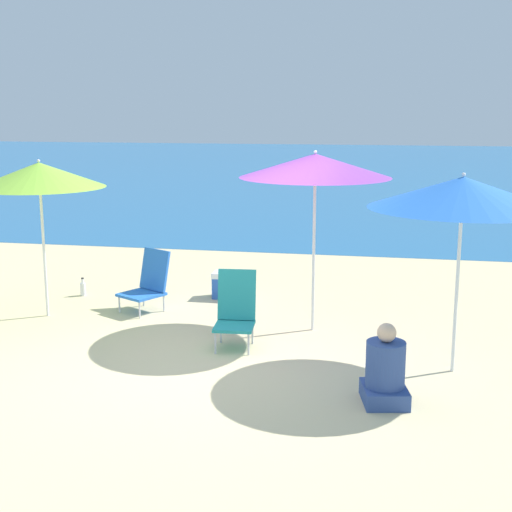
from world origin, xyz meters
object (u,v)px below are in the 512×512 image
person_seated_far (385,372)px  cooler_box (229,285)px  beach_umbrella_purple (315,166)px  beach_umbrella_lime (39,175)px  water_bottle (83,289)px  beach_chair_blue (148,282)px  beach_chair_teal (236,309)px  beach_umbrella_blue (463,193)px

person_seated_far → cooler_box: bearing=112.4°
beach_umbrella_purple → beach_umbrella_lime: 3.54m
person_seated_far → beach_umbrella_lime: bearing=143.9°
beach_umbrella_lime → person_seated_far: bearing=-24.6°
beach_umbrella_lime → water_bottle: (0.02, 1.06, -1.77)m
beach_chair_blue → person_seated_far: size_ratio=1.06×
beach_umbrella_purple → beach_umbrella_lime: size_ratio=1.07×
beach_chair_teal → person_seated_far: size_ratio=1.13×
beach_chair_blue → water_bottle: 1.36m
beach_umbrella_purple → cooler_box: bearing=136.4°
beach_chair_blue → beach_umbrella_lime: bearing=-127.6°
beach_chair_teal → beach_umbrella_blue: bearing=-13.6°
water_bottle → beach_umbrella_lime: bearing=-91.3°
beach_umbrella_lime → beach_chair_blue: bearing=23.0°
beach_umbrella_lime → cooler_box: (2.17, 1.37, -1.68)m
beach_umbrella_blue → beach_chair_teal: beach_umbrella_blue is taller
beach_umbrella_blue → beach_chair_teal: size_ratio=2.38×
person_seated_far → beach_chair_blue: bearing=130.0°
beach_chair_teal → person_seated_far: beach_chair_teal is taller
water_bottle → beach_umbrella_blue: bearing=-22.7°
beach_chair_teal → person_seated_far: bearing=-42.5°
beach_umbrella_purple → beach_chair_blue: size_ratio=2.70×
beach_umbrella_purple → water_bottle: 4.13m
beach_umbrella_blue → beach_umbrella_purple: bearing=144.8°
beach_chair_teal → cooler_box: (-0.56, 2.06, -0.25)m
water_bottle → person_seated_far: bearing=-35.0°
beach_umbrella_lime → water_bottle: beach_umbrella_lime is taller
person_seated_far → water_bottle: (-4.43, 3.10, -0.19)m
beach_umbrella_blue → beach_chair_blue: beach_umbrella_blue is taller
beach_umbrella_lime → water_bottle: size_ratio=7.68×
beach_umbrella_blue → person_seated_far: (-0.69, -0.96, -1.59)m
beach_umbrella_blue → beach_chair_blue: 4.48m
water_bottle → cooler_box: cooler_box is taller
beach_umbrella_purple → beach_umbrella_blue: size_ratio=1.07×
beach_umbrella_purple → beach_umbrella_lime: beach_umbrella_purple is taller
water_bottle → cooler_box: size_ratio=0.59×
beach_chair_teal → beach_chair_blue: beach_chair_teal is taller
beach_chair_blue → cooler_box: bearing=71.5°
beach_umbrella_blue → beach_chair_teal: 2.85m
beach_umbrella_purple → person_seated_far: bearing=-66.5°
beach_chair_blue → cooler_box: beach_chair_blue is taller
person_seated_far → water_bottle: size_ratio=2.87×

